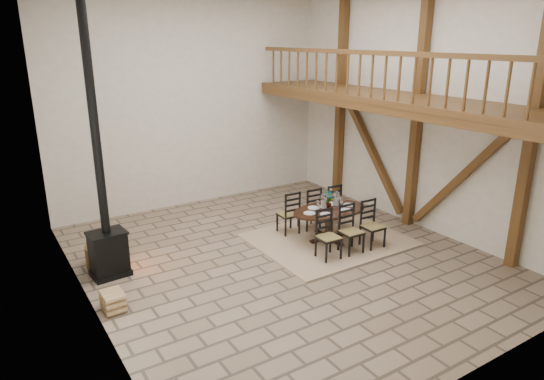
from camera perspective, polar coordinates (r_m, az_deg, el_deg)
ground at (r=9.35m, az=1.42°, el=-8.03°), size 8.00×8.00×0.00m
room_shell at (r=9.20m, az=7.85°, el=11.04°), size 7.02×8.02×5.01m
rug at (r=10.21m, az=6.65°, el=-5.77°), size 3.00×2.50×0.02m
dining_table at (r=10.08m, az=6.72°, el=-3.90°), size 1.69×1.89×1.06m
wood_stove at (r=8.75m, az=-19.10°, el=-2.84°), size 0.67×0.54×5.00m
log_basket at (r=9.55m, az=-19.38°, el=-7.13°), size 0.58×0.58×0.48m
log_stack at (r=8.02m, az=-18.20°, el=-12.31°), size 0.32×0.43×0.32m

